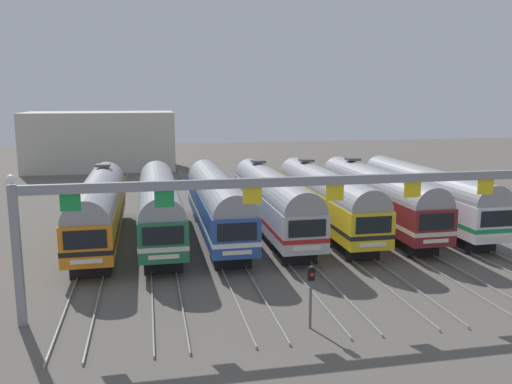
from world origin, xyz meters
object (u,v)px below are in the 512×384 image
(commuter_train_white, at_px, (425,194))
(catenary_gantry, at_px, (335,196))
(commuter_train_blue, at_px, (217,202))
(commuter_train_stainless, at_px, (272,200))
(commuter_train_maroon, at_px, (376,195))
(yard_signal_mast, at_px, (311,285))
(commuter_train_orange, at_px, (99,206))
(commuter_train_green, at_px, (159,204))
(commuter_train_yellow, at_px, (325,197))

(commuter_train_white, bearing_deg, catenary_gantry, -132.73)
(commuter_train_blue, height_order, commuter_train_stainless, commuter_train_stainless)
(commuter_train_maroon, distance_m, catenary_gantry, 16.09)
(catenary_gantry, relative_size, yard_signal_mast, 10.33)
(commuter_train_orange, bearing_deg, yard_signal_mast, -57.71)
(commuter_train_green, bearing_deg, commuter_train_stainless, 0.03)
(commuter_train_green, distance_m, yard_signal_mast, 17.59)
(commuter_train_green, relative_size, commuter_train_stainless, 1.00)
(commuter_train_yellow, bearing_deg, commuter_train_white, -0.03)
(commuter_train_yellow, bearing_deg, commuter_train_green, -179.98)
(commuter_train_blue, bearing_deg, commuter_train_white, 0.00)
(commuter_train_orange, relative_size, commuter_train_yellow, 1.00)
(commuter_train_white, bearing_deg, commuter_train_green, 180.00)
(commuter_train_yellow, height_order, yard_signal_mast, commuter_train_yellow)
(commuter_train_maroon, bearing_deg, commuter_train_yellow, 180.00)
(commuter_train_green, height_order, commuter_train_blue, same)
(commuter_train_orange, xyz_separation_m, commuter_train_blue, (8.31, -0.00, -0.00))
(commuter_train_orange, bearing_deg, commuter_train_blue, -0.03)
(yard_signal_mast, bearing_deg, commuter_train_blue, 97.21)
(commuter_train_orange, height_order, commuter_train_white, commuter_train_orange)
(commuter_train_stainless, bearing_deg, catenary_gantry, -90.00)
(commuter_train_blue, bearing_deg, yard_signal_mast, -82.79)
(commuter_train_orange, distance_m, commuter_train_blue, 8.31)
(commuter_train_orange, xyz_separation_m, commuter_train_white, (24.93, -0.00, -0.00))
(commuter_train_white, distance_m, catenary_gantry, 18.58)
(commuter_train_green, relative_size, commuter_train_maroon, 1.00)
(yard_signal_mast, bearing_deg, commuter_train_maroon, 57.71)
(commuter_train_green, xyz_separation_m, catenary_gantry, (8.31, -13.49, 2.75))
(commuter_train_blue, xyz_separation_m, commuter_train_maroon, (12.46, 0.00, 0.00))
(commuter_train_green, bearing_deg, commuter_train_maroon, 0.02)
(commuter_train_blue, height_order, commuter_train_yellow, commuter_train_yellow)
(commuter_train_blue, bearing_deg, catenary_gantry, -72.89)
(commuter_train_green, relative_size, commuter_train_white, 1.00)
(commuter_train_green, bearing_deg, commuter_train_white, 0.00)
(commuter_train_blue, xyz_separation_m, commuter_train_white, (16.62, 0.00, 0.00))
(commuter_train_maroon, bearing_deg, commuter_train_green, -179.98)
(commuter_train_green, bearing_deg, catenary_gantry, -58.38)
(commuter_train_orange, relative_size, yard_signal_mast, 6.18)
(commuter_train_maroon, distance_m, yard_signal_mast, 19.45)
(commuter_train_green, xyz_separation_m, commuter_train_maroon, (16.62, 0.00, 0.00))
(catenary_gantry, distance_m, yard_signal_mast, 4.95)
(commuter_train_stainless, relative_size, commuter_train_yellow, 1.00)
(commuter_train_stainless, distance_m, yard_signal_mast, 16.58)
(commuter_train_yellow, bearing_deg, commuter_train_maroon, 0.00)
(commuter_train_orange, height_order, commuter_train_blue, commuter_train_orange)
(commuter_train_orange, xyz_separation_m, commuter_train_maroon, (20.77, 0.00, 0.00))
(commuter_train_white, height_order, catenary_gantry, catenary_gantry)
(commuter_train_yellow, bearing_deg, commuter_train_blue, -179.97)
(commuter_train_stainless, height_order, commuter_train_maroon, same)
(catenary_gantry, height_order, yard_signal_mast, catenary_gantry)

